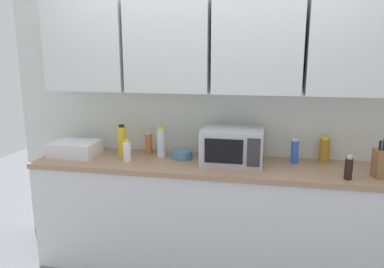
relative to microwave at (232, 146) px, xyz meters
The scene contains 13 objects.
wall_back_with_cabinets 0.60m from the microwave, 134.59° to the left, with size 3.69×0.38×2.60m.
counter_run 0.62m from the microwave, 166.55° to the right, with size 2.82×0.63×0.90m.
microwave is the anchor object (origin of this frame).
dish_rack 1.34m from the microwave, behind, with size 0.38×0.30×0.12m, color silver.
knife_block 1.07m from the microwave, ahead, with size 0.12×0.13×0.28m.
bottle_yellow_mustard 0.94m from the microwave, behind, with size 0.07×0.07×0.27m.
bottle_soy_dark 0.86m from the microwave, 16.00° to the right, with size 0.05×0.05×0.17m.
bottle_blue_cleaner 0.50m from the microwave, 10.47° to the left, with size 0.06×0.06×0.20m.
bottle_clear_tall 0.61m from the microwave, behind, with size 0.07×0.07×0.26m.
bottle_spice_jar 0.76m from the microwave, 169.05° to the left, with size 0.06×0.06×0.19m.
bottle_amber_vinegar 0.75m from the microwave, 13.97° to the left, with size 0.08×0.08×0.21m.
bottle_white_jar 0.85m from the microwave, behind, with size 0.07×0.07×0.18m.
bowl_ceramic_small 0.43m from the microwave, behind, with size 0.17×0.17×0.07m, color teal.
Camera 1 is at (0.44, -3.10, 1.75)m, focal length 34.61 mm.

